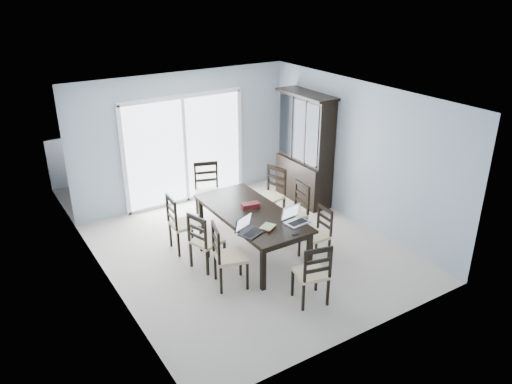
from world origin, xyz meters
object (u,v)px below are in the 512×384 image
china_hutch (305,150)px  cell_phone (296,234)px  dining_table (251,216)px  hot_tub (153,165)px  chair_right_far (273,189)px  chair_left_near (224,249)px  laptop_silver (297,220)px  chair_end_far (207,184)px  chair_left_far (178,218)px  chair_left_mid (202,236)px  laptop_dark (252,230)px  chair_end_near (314,268)px  chair_right_mid (296,205)px  chair_right_near (319,228)px  game_box (250,205)px

china_hutch → cell_phone: (-1.88, -2.25, -0.32)m
dining_table → hot_tub: bearing=94.4°
dining_table → chair_right_far: bearing=40.6°
chair_left_near → dining_table: bearing=141.5°
laptop_silver → cell_phone: bearing=-137.3°
chair_left_near → chair_end_far: chair_end_far is taller
chair_left_far → chair_left_mid: bearing=9.3°
laptop_dark → hot_tub: laptop_dark is taller
chair_left_near → chair_right_far: 2.33m
chair_end_far → cell_phone: size_ratio=11.96×
chair_left_mid → chair_end_near: (0.87, -1.64, -0.00)m
laptop_dark → chair_right_far: bearing=25.2°
chair_left_near → chair_right_mid: size_ratio=0.99×
chair_right_mid → laptop_dark: (-1.30, -0.66, 0.20)m
chair_right_mid → hot_tub: (-1.20, 3.57, -0.16)m
dining_table → chair_right_near: bearing=-40.4°
chair_left_mid → laptop_silver: size_ratio=2.79×
chair_right_near → laptop_silver: (-0.46, -0.01, 0.28)m
chair_end_near → cell_phone: (0.17, 0.67, 0.17)m
laptop_silver → game_box: bearing=102.3°
chair_right_near → hot_tub: size_ratio=0.55×
chair_left_near → hot_tub: chair_left_near is taller
chair_end_near → chair_end_far: size_ratio=0.91×
chair_right_mid → laptop_dark: size_ratio=2.64×
chair_right_mid → chair_right_far: 0.82m
chair_right_mid → game_box: size_ratio=4.01×
chair_right_near → chair_end_far: chair_end_far is taller
chair_right_far → laptop_silver: 1.69m
chair_left_far → chair_right_near: bearing=55.6°
dining_table → chair_left_near: 1.04m
china_hutch → game_box: bearing=-150.4°
chair_left_near → laptop_dark: chair_left_near is taller
chair_end_near → chair_right_far: bearing=81.1°
chair_right_mid → chair_end_near: (-0.95, -1.69, -0.04)m
chair_left_far → chair_right_far: 1.96m
chair_right_mid → chair_left_mid: bearing=96.1°
chair_end_far → cell_phone: chair_end_far is taller
china_hutch → chair_right_mid: size_ratio=1.89×
chair_left_far → cell_phone: (1.11, -1.69, 0.15)m
cell_phone → game_box: game_box is taller
chair_left_mid → chair_right_mid: (1.81, 0.05, 0.04)m
chair_end_near → cell_phone: size_ratio=10.91×
chair_right_near → chair_left_far: bearing=55.0°
chair_end_far → hot_tub: (-0.32, 1.96, -0.18)m
chair_left_near → chair_left_far: size_ratio=1.01×
chair_left_near → laptop_dark: bearing=102.8°
chair_left_mid → laptop_silver: (1.27, -0.69, 0.23)m
chair_left_near → cell_phone: size_ratio=11.47×
dining_table → chair_right_mid: bearing=1.7°
china_hutch → chair_left_near: bearing=-147.1°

